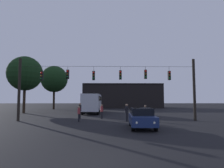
{
  "coord_description": "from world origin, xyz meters",
  "views": [
    {
      "loc": [
        0.07,
        -7.21,
        2.18
      ],
      "look_at": [
        0.57,
        18.29,
        4.2
      ],
      "focal_mm": 31.57,
      "sensor_mm": 36.0,
      "label": 1
    }
  ],
  "objects": [
    {
      "name": "pedestrian_crossing_center",
      "position": [
        1.96,
        12.72,
        0.99
      ],
      "size": [
        0.33,
        0.41,
        1.75
      ],
      "color": "black",
      "rests_on": "ground"
    },
    {
      "name": "tree_behind_building",
      "position": [
        -12.2,
        37.6,
        6.82
      ],
      "size": [
        6.01,
        6.01,
        9.84
      ],
      "color": "black",
      "rests_on": "ground"
    },
    {
      "name": "pedestrian_trailing",
      "position": [
        -0.65,
        15.33,
        0.92
      ],
      "size": [
        0.33,
        0.41,
        1.63
      ],
      "color": "black",
      "rests_on": "ground"
    },
    {
      "name": "pedestrian_near_bus",
      "position": [
        -3.17,
        15.65,
        1.01
      ],
      "size": [
        0.35,
        0.42,
        1.77
      ],
      "color": "black",
      "rests_on": "ground"
    },
    {
      "name": "overhead_signal_span",
      "position": [
        -0.04,
        13.21,
        3.81
      ],
      "size": [
        18.49,
        0.44,
        6.46
      ],
      "color": "black",
      "rests_on": "ground"
    },
    {
      "name": "ground_plane",
      "position": [
        0.0,
        24.5,
        0.0
      ],
      "size": [
        168.0,
        168.0,
        0.0
      ],
      "primitive_type": "plane",
      "color": "black",
      "rests_on": "ground"
    },
    {
      "name": "pedestrian_crossing_left",
      "position": [
        -2.81,
        12.41,
        0.87
      ],
      "size": [
        0.27,
        0.38,
        1.55
      ],
      "color": "black",
      "rests_on": "ground"
    },
    {
      "name": "corner_building",
      "position": [
        3.8,
        47.18,
        3.11
      ],
      "size": [
        20.16,
        11.97,
        6.22
      ],
      "color": "black",
      "rests_on": "ground"
    },
    {
      "name": "car_near_right",
      "position": [
        2.65,
        7.98,
        0.8
      ],
      "size": [
        2.04,
        4.42,
        1.52
      ],
      "color": "navy",
      "rests_on": "ground"
    },
    {
      "name": "pedestrian_crossing_right",
      "position": [
        3.92,
        13.16,
        0.9
      ],
      "size": [
        0.31,
        0.4,
        1.6
      ],
      "color": "black",
      "rests_on": "ground"
    },
    {
      "name": "tree_left_silhouette",
      "position": [
        -13.49,
        24.89,
        6.4
      ],
      "size": [
        5.6,
        5.6,
        9.22
      ],
      "color": "#2D2116",
      "rests_on": "ground"
    },
    {
      "name": "city_bus",
      "position": [
        -2.49,
        25.26,
        1.87
      ],
      "size": [
        2.56,
        11.0,
        3.0
      ],
      "color": "#B7BCC6",
      "rests_on": "ground"
    }
  ]
}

